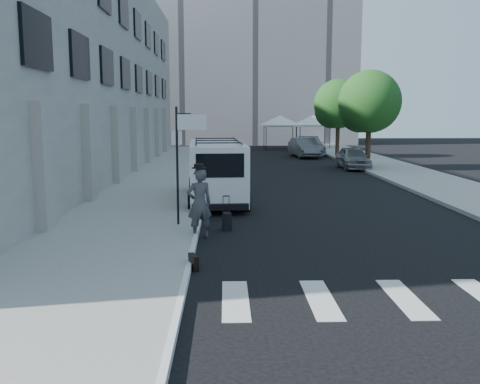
{
  "coord_description": "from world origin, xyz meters",
  "views": [
    {
      "loc": [
        -1.18,
        -12.59,
        3.48
      ],
      "look_at": [
        -0.78,
        2.02,
        1.3
      ],
      "focal_mm": 40.0,
      "sensor_mm": 36.0,
      "label": 1
    }
  ],
  "objects": [
    {
      "name": "tree_near",
      "position": [
        7.5,
        20.15,
        3.97
      ],
      "size": [
        3.8,
        3.83,
        6.03
      ],
      "color": "black",
      "rests_on": "ground"
    },
    {
      "name": "briefcase",
      "position": [
        -1.9,
        -1.0,
        0.17
      ],
      "size": [
        0.27,
        0.45,
        0.34
      ],
      "primitive_type": "cube",
      "rotation": [
        0.0,
        0.0,
        0.36
      ],
      "color": "black",
      "rests_on": "ground"
    },
    {
      "name": "parked_car_c",
      "position": [
        5.92,
        31.58,
        0.75
      ],
      "size": [
        2.42,
        5.26,
        1.49
      ],
      "primitive_type": "imported",
      "rotation": [
        0.0,
        0.0,
        -0.07
      ],
      "color": "#929499",
      "rests_on": "ground"
    },
    {
      "name": "parked_car_b",
      "position": [
        5.0,
        28.92,
        0.76
      ],
      "size": [
        2.11,
        4.76,
        1.52
      ],
      "primitive_type": "imported",
      "rotation": [
        0.0,
        0.0,
        0.11
      ],
      "color": "#54575B",
      "rests_on": "ground"
    },
    {
      "name": "businessman",
      "position": [
        -1.9,
        2.0,
        0.98
      ],
      "size": [
        0.84,
        0.7,
        1.97
      ],
      "primitive_type": "imported",
      "rotation": [
        0.0,
        0.0,
        3.52
      ],
      "color": "#3F4042",
      "rests_on": "ground"
    },
    {
      "name": "cargo_van",
      "position": [
        -1.51,
        8.14,
        1.2
      ],
      "size": [
        2.44,
        6.28,
        2.33
      ],
      "rotation": [
        0.0,
        0.0,
        0.05
      ],
      "color": "white",
      "rests_on": "ground"
    },
    {
      "name": "tent_right",
      "position": [
        7.2,
        38.5,
        2.71
      ],
      "size": [
        4.0,
        4.0,
        3.2
      ],
      "color": "black",
      "rests_on": "ground"
    },
    {
      "name": "suitcase",
      "position": [
        -1.13,
        3.0,
        0.27
      ],
      "size": [
        0.28,
        0.4,
        1.02
      ],
      "rotation": [
        0.0,
        0.0,
        0.15
      ],
      "color": "black",
      "rests_on": "ground"
    },
    {
      "name": "tent_left",
      "position": [
        4.0,
        38.0,
        2.71
      ],
      "size": [
        4.0,
        4.0,
        3.2
      ],
      "color": "black",
      "rests_on": "ground"
    },
    {
      "name": "tree_far",
      "position": [
        7.5,
        29.15,
        3.97
      ],
      "size": [
        3.8,
        3.83,
        6.03
      ],
      "color": "black",
      "rests_on": "ground"
    },
    {
      "name": "sidewalk_right",
      "position": [
        9.0,
        20.0,
        0.07
      ],
      "size": [
        4.0,
        56.0,
        0.15
      ],
      "primitive_type": "cube",
      "color": "gray",
      "rests_on": "ground"
    },
    {
      "name": "sidewalk_left",
      "position": [
        -4.25,
        16.0,
        0.07
      ],
      "size": [
        4.5,
        48.0,
        0.15
      ],
      "primitive_type": "cube",
      "color": "gray",
      "rests_on": "ground"
    },
    {
      "name": "ground",
      "position": [
        0.0,
        0.0,
        0.0
      ],
      "size": [
        120.0,
        120.0,
        0.0
      ],
      "primitive_type": "plane",
      "color": "black",
      "rests_on": "ground"
    },
    {
      "name": "building_far",
      "position": [
        2.0,
        50.0,
        12.5
      ],
      "size": [
        22.0,
        12.0,
        25.0
      ],
      "primitive_type": "cube",
      "color": "slate",
      "rests_on": "ground"
    },
    {
      "name": "building_left",
      "position": [
        -11.5,
        18.0,
        6.0
      ],
      "size": [
        10.0,
        44.0,
        12.0
      ],
      "primitive_type": "cube",
      "color": "gray",
      "rests_on": "ground"
    },
    {
      "name": "sign_pole",
      "position": [
        -2.36,
        3.2,
        2.65
      ],
      "size": [
        1.03,
        0.07,
        3.5
      ],
      "color": "black",
      "rests_on": "sidewalk_left"
    },
    {
      "name": "parked_car_a",
      "position": [
        6.75,
        20.27,
        0.69
      ],
      "size": [
        1.66,
        4.08,
        1.39
      ],
      "primitive_type": "imported",
      "rotation": [
        0.0,
        0.0,
        -0.0
      ],
      "color": "gray",
      "rests_on": "ground"
    }
  ]
}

